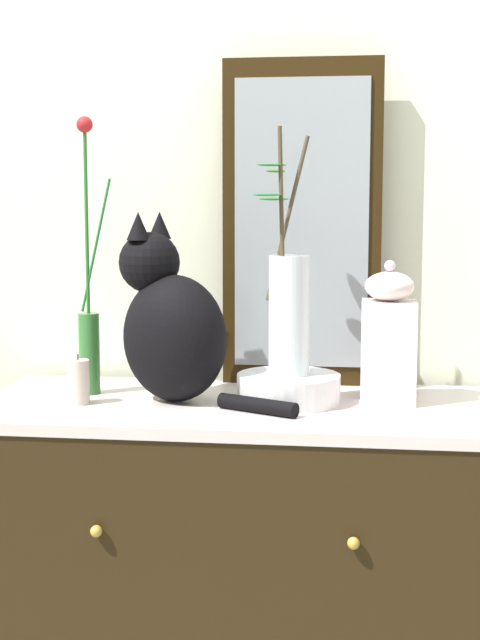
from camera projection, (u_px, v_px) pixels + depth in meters
The scene contains 9 objects.
wall_back at pixel (257, 232), 2.32m from camera, with size 4.40×0.08×2.60m, color silver.
sideboard at pixel (240, 611), 2.11m from camera, with size 1.13×0.52×0.95m.
mirror_leaning at pixel (302, 224), 2.21m from camera, with size 0.37×0.03×0.76m.
cat_sitting at pixel (171, 325), 2.05m from camera, with size 0.43×0.28×0.41m.
vase_slim_green at pixel (89, 324), 2.13m from camera, with size 0.08×0.05×0.62m.
bowl_porcelain at pixel (289, 389), 2.04m from camera, with size 0.22×0.22×0.06m, color silver.
vase_glass_clear at pixel (288, 309), 2.02m from camera, with size 0.13×0.17×0.53m.
jar_lidded_porcelain at pixel (388, 339), 2.04m from camera, with size 0.12×0.12×0.31m.
candle_pillar at pixel (78, 382), 2.03m from camera, with size 0.05×0.05×0.11m.
Camera 1 is at (0.26, -1.99, 1.38)m, focal length 53.31 mm.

